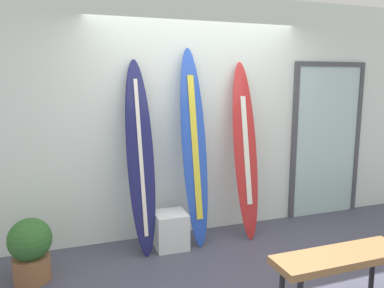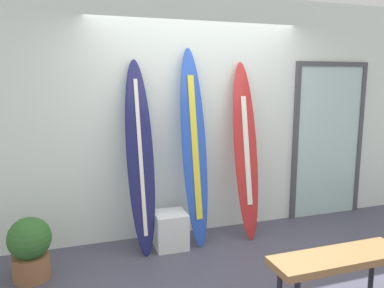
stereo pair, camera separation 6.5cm
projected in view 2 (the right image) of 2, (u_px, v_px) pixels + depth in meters
ground at (239, 279)px, 3.54m from camera, size 8.00×8.00×0.04m
wall_back at (195, 117)px, 4.52m from camera, size 7.20×0.20×2.80m
surfboard_navy at (140, 158)px, 3.99m from camera, size 0.30×0.51×2.06m
surfboard_cobalt at (194, 148)px, 4.18m from camera, size 0.30×0.48×2.20m
surfboard_crimson at (246, 150)px, 4.38m from camera, size 0.31×0.50×2.05m
display_block_left at (170, 230)px, 4.15m from camera, size 0.36×0.36×0.40m
glass_door at (328, 138)px, 5.05m from camera, size 1.09×0.06×2.07m
potted_plant at (30, 247)px, 3.46m from camera, size 0.39×0.39×0.60m
bench at (339, 262)px, 2.96m from camera, size 1.14×0.33×0.48m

